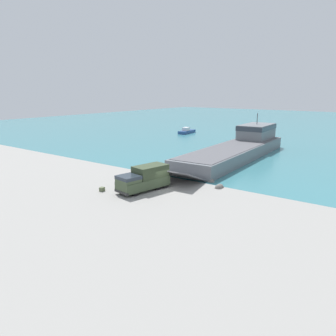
# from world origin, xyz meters

# --- Properties ---
(ground_plane) EXTENTS (240.00, 240.00, 0.00)m
(ground_plane) POSITION_xyz_m (0.00, 0.00, 0.00)
(ground_plane) COLOR gray
(water_surface) EXTENTS (240.00, 180.00, 0.01)m
(water_surface) POSITION_xyz_m (0.00, 95.58, 0.00)
(water_surface) COLOR teal
(water_surface) RESTS_ON ground_plane
(landing_craft) EXTENTS (9.52, 41.16, 7.88)m
(landing_craft) POSITION_xyz_m (-1.81, 26.85, 1.93)
(landing_craft) COLOR slate
(landing_craft) RESTS_ON ground_plane
(military_truck) EXTENTS (3.86, 7.52, 3.16)m
(military_truck) POSITION_xyz_m (-2.09, -1.96, 1.59)
(military_truck) COLOR #3D4C33
(military_truck) RESTS_ON ground_plane
(soldier_on_ramp) EXTENTS (0.50, 0.43, 1.64)m
(soldier_on_ramp) POSITION_xyz_m (-4.64, -3.07, 0.94)
(soldier_on_ramp) COLOR #4C4738
(soldier_on_ramp) RESTS_ON ground_plane
(moored_boat_a) EXTENTS (2.88, 7.10, 1.84)m
(moored_boat_a) POSITION_xyz_m (-29.60, 50.04, 0.61)
(moored_boat_a) COLOR navy
(moored_boat_a) RESTS_ON ground_plane
(cargo_crate) EXTENTS (0.64, 0.72, 0.52)m
(cargo_crate) POSITION_xyz_m (-6.22, -5.48, 0.26)
(cargo_crate) COLOR #566042
(cargo_crate) RESTS_ON ground_plane
(shoreline_rock_a) EXTENTS (0.71, 0.71, 0.71)m
(shoreline_rock_a) POSITION_xyz_m (-9.39, 5.35, 0.00)
(shoreline_rock_a) COLOR gray
(shoreline_rock_a) RESTS_ON ground_plane
(shoreline_rock_b) EXTENTS (0.99, 0.99, 0.99)m
(shoreline_rock_b) POSITION_xyz_m (5.27, 4.61, 0.00)
(shoreline_rock_b) COLOR #66605B
(shoreline_rock_b) RESTS_ON ground_plane
(shoreline_rock_c) EXTENTS (1.00, 1.00, 1.00)m
(shoreline_rock_c) POSITION_xyz_m (5.27, 5.08, 0.00)
(shoreline_rock_c) COLOR #66605B
(shoreline_rock_c) RESTS_ON ground_plane
(shoreline_rock_d) EXTENTS (0.92, 0.92, 0.92)m
(shoreline_rock_d) POSITION_xyz_m (3.02, 6.72, 0.00)
(shoreline_rock_d) COLOR #66605B
(shoreline_rock_d) RESTS_ON ground_plane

